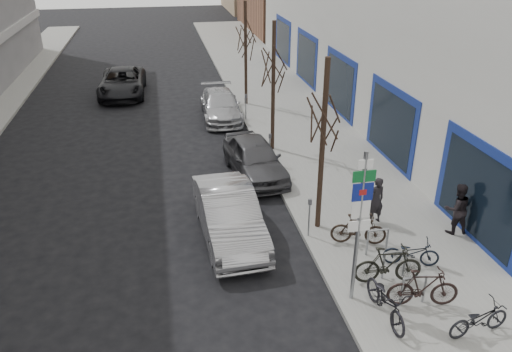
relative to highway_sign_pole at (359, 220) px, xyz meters
name	(u,v)px	position (x,y,z in m)	size (l,w,h in m)	color
ground	(259,314)	(-2.40, 0.01, -2.46)	(120.00, 120.00, 0.00)	black
sidewalk_east	(314,147)	(2.10, 10.01, -2.38)	(5.00, 70.00, 0.15)	slate
commercial_building	(506,5)	(14.60, 16.01, 2.54)	(20.00, 32.00, 10.00)	#B7B7B2
highway_sign_pole	(359,220)	(0.00, 0.00, 0.00)	(0.55, 0.10, 4.20)	gray
bike_rack	(394,261)	(1.40, 0.61, -1.80)	(0.66, 2.26, 0.83)	gray
tree_near	(325,106)	(0.20, 3.51, 1.65)	(1.80, 1.80, 5.50)	black
tree_mid	(274,57)	(0.20, 10.01, 1.65)	(1.80, 1.80, 5.50)	black
tree_far	(245,29)	(0.20, 16.51, 1.65)	(1.80, 1.80, 5.50)	black
meter_front	(309,214)	(-0.25, 3.01, -1.54)	(0.10, 0.08, 1.27)	gray
meter_mid	(270,146)	(-0.25, 8.51, -1.54)	(0.10, 0.08, 1.27)	gray
meter_back	(246,104)	(-0.25, 14.01, -1.54)	(0.10, 0.08, 1.27)	gray
bike_near_left	(387,298)	(0.52, -0.81, -1.73)	(0.57, 1.89, 1.15)	black
bike_near_right	(423,287)	(1.59, -0.59, -1.76)	(0.53, 1.79, 1.09)	black
bike_mid_curb	(412,250)	(2.12, 1.04, -1.84)	(0.46, 1.53, 0.94)	black
bike_mid_inner	(388,264)	(1.14, 0.44, -1.75)	(0.55, 1.83, 1.11)	black
bike_far_curb	(480,317)	(2.39, -1.74, -1.82)	(0.48, 1.59, 0.97)	black
bike_far_inner	(359,229)	(1.07, 2.32, -1.80)	(0.49, 1.66, 1.01)	black
parked_car_front	(229,215)	(-2.60, 3.66, -1.68)	(1.65, 4.72, 1.56)	#97979C
parked_car_mid	(255,158)	(-1.00, 7.82, -1.72)	(1.75, 4.35, 1.48)	#444448
parked_car_back	(221,105)	(-1.41, 14.79, -1.78)	(1.89, 4.65, 1.35)	#A5A6AA
lane_car	(122,82)	(-6.49, 19.95, -1.71)	(2.48, 5.39, 1.50)	black
pedestrian_near	(376,200)	(2.05, 3.42, -1.53)	(0.57, 0.37, 1.57)	black
pedestrian_far	(457,208)	(4.22, 2.36, -1.47)	(0.62, 0.42, 1.67)	black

